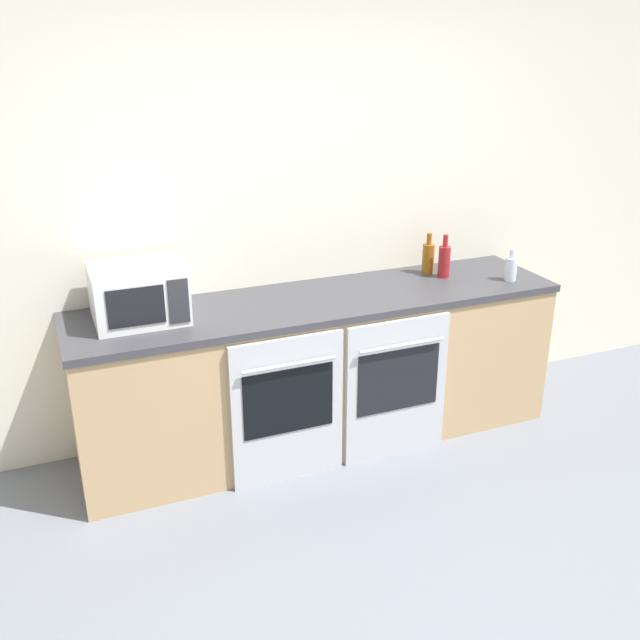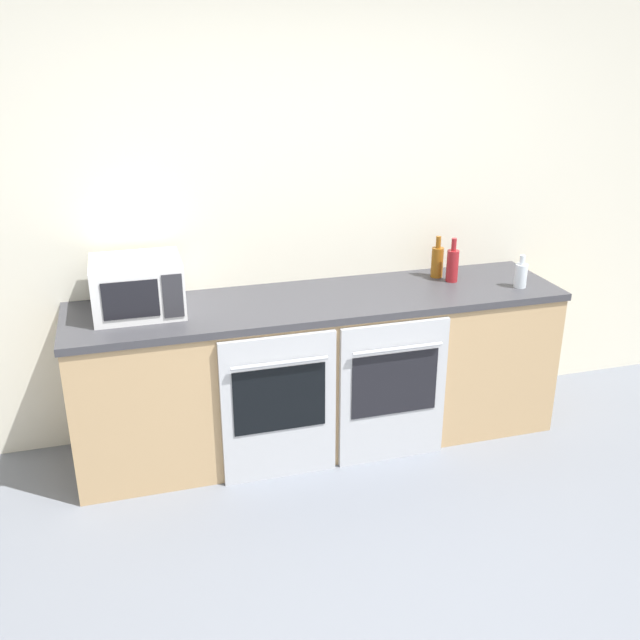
{
  "view_description": "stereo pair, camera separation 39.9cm",
  "coord_description": "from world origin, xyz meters",
  "px_view_note": "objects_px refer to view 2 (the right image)",
  "views": [
    {
      "loc": [
        -1.4,
        -1.81,
        2.24
      ],
      "look_at": [
        0.0,
        1.61,
        0.75
      ],
      "focal_mm": 40.0,
      "sensor_mm": 36.0,
      "label": 1
    },
    {
      "loc": [
        -1.03,
        -1.95,
        2.24
      ],
      "look_at": [
        0.0,
        1.61,
        0.75
      ],
      "focal_mm": 40.0,
      "sensor_mm": 36.0,
      "label": 2
    }
  ],
  "objects_px": {
    "bottle_red": "(452,265)",
    "bottle_amber": "(437,261)",
    "bottle_clear": "(521,275)",
    "oven_right": "(393,392)",
    "oven_left": "(279,408)",
    "microwave": "(137,286)"
  },
  "relations": [
    {
      "from": "bottle_red",
      "to": "bottle_amber",
      "type": "relative_size",
      "value": 1.04
    },
    {
      "from": "bottle_amber",
      "to": "bottle_clear",
      "type": "height_order",
      "value": "bottle_amber"
    },
    {
      "from": "oven_right",
      "to": "oven_left",
      "type": "bearing_deg",
      "value": 180.0
    },
    {
      "from": "bottle_red",
      "to": "microwave",
      "type": "bearing_deg",
      "value": -179.9
    },
    {
      "from": "oven_left",
      "to": "oven_right",
      "type": "xyz_separation_m",
      "value": [
        0.64,
        0.0,
        0.0
      ]
    },
    {
      "from": "oven_left",
      "to": "bottle_clear",
      "type": "height_order",
      "value": "bottle_clear"
    },
    {
      "from": "oven_right",
      "to": "bottle_clear",
      "type": "relative_size",
      "value": 4.35
    },
    {
      "from": "oven_left",
      "to": "bottle_red",
      "type": "height_order",
      "value": "bottle_red"
    },
    {
      "from": "oven_left",
      "to": "microwave",
      "type": "bearing_deg",
      "value": 148.73
    },
    {
      "from": "bottle_red",
      "to": "bottle_amber",
      "type": "height_order",
      "value": "bottle_red"
    },
    {
      "from": "oven_right",
      "to": "microwave",
      "type": "distance_m",
      "value": 1.48
    },
    {
      "from": "microwave",
      "to": "bottle_red",
      "type": "height_order",
      "value": "microwave"
    },
    {
      "from": "oven_right",
      "to": "bottle_red",
      "type": "distance_m",
      "value": 0.86
    },
    {
      "from": "oven_left",
      "to": "microwave",
      "type": "relative_size",
      "value": 1.81
    },
    {
      "from": "oven_right",
      "to": "microwave",
      "type": "xyz_separation_m",
      "value": [
        -1.29,
        0.4,
        0.6
      ]
    },
    {
      "from": "oven_right",
      "to": "microwave",
      "type": "bearing_deg",
      "value": 162.97
    },
    {
      "from": "oven_left",
      "to": "bottle_red",
      "type": "relative_size",
      "value": 3.17
    },
    {
      "from": "microwave",
      "to": "bottle_red",
      "type": "relative_size",
      "value": 1.75
    },
    {
      "from": "oven_left",
      "to": "oven_right",
      "type": "distance_m",
      "value": 0.64
    },
    {
      "from": "microwave",
      "to": "bottle_clear",
      "type": "xyz_separation_m",
      "value": [
        2.13,
        -0.2,
        -0.07
      ]
    },
    {
      "from": "bottle_red",
      "to": "bottle_amber",
      "type": "distance_m",
      "value": 0.11
    },
    {
      "from": "microwave",
      "to": "bottle_clear",
      "type": "relative_size",
      "value": 2.4
    }
  ]
}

